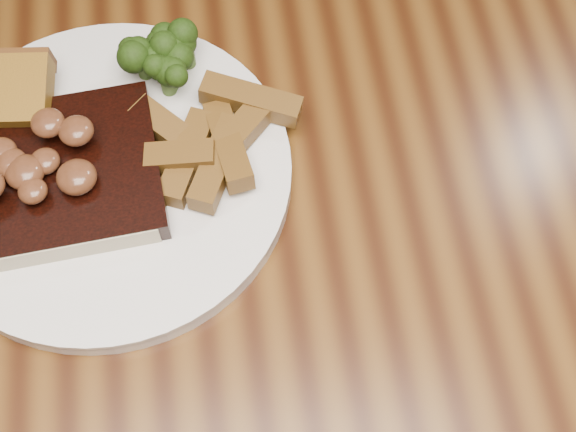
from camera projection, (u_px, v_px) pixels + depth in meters
name	position (u px, v px, depth m)	size (l,w,h in m)	color
dining_table	(266.00, 280.00, 0.66)	(1.60, 0.90, 0.75)	#4F2F0F
plate	(108.00, 175.00, 0.59)	(0.27, 0.27, 0.01)	silver
steak	(46.00, 179.00, 0.57)	(0.16, 0.12, 0.02)	black
steak_bone	(47.00, 250.00, 0.55)	(0.15, 0.01, 0.02)	#B9B18F
mushroom_pile	(35.00, 154.00, 0.55)	(0.08, 0.08, 0.03)	#562E1B
potato_wedges	(205.00, 133.00, 0.59)	(0.10, 0.10, 0.02)	brown
broccoli_cluster	(176.00, 57.00, 0.61)	(0.07, 0.07, 0.04)	#1C380C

